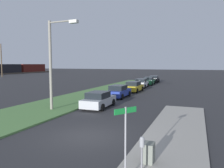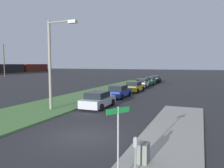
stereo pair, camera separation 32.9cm
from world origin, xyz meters
TOP-DOWN VIEW (x-y plane):
  - ground at (0.00, 0.00)m, footprint 300.00×300.00m
  - grass_median at (10.00, 7.03)m, footprint 60.00×6.00m
  - sidewalk_curb at (-2.00, -4.50)m, footprint 24.00×3.20m
  - parked_car_silver at (7.44, 2.75)m, footprint 4.34×2.09m
  - parked_car_blue at (13.87, 3.16)m, footprint 4.31×2.04m
  - parked_car_yellow at (19.70, 2.96)m, footprint 4.34×2.09m
  - parked_car_white at (25.70, 3.38)m, footprint 4.37×2.16m
  - parked_car_green at (31.12, 3.25)m, footprint 4.33×2.08m
  - parked_car_black at (36.33, 3.24)m, footprint 4.38×2.18m
  - parking_meter at (-3.00, -3.81)m, footprint 0.18×0.18m
  - utility_box at (-2.15, -3.88)m, footprint 0.55×0.40m
  - street_sign at (-3.82, -3.46)m, footprint 0.78×0.50m
  - streetlight at (4.84, 5.62)m, footprint 0.45×2.88m
  - distant_utility_pole at (39.06, 49.86)m, footprint 0.30×0.30m

SIDE VIEW (x-z plane):
  - ground at x=0.00m, z-range 0.00..0.00m
  - grass_median at x=10.00m, z-range 0.00..0.12m
  - sidewalk_curb at x=-2.00m, z-range 0.00..0.14m
  - utility_box at x=-2.15m, z-range 0.00..0.90m
  - parked_car_silver at x=7.44m, z-range -0.02..1.45m
  - parked_car_blue at x=13.87m, z-range -0.02..1.45m
  - parked_car_yellow at x=19.70m, z-range -0.02..1.45m
  - parked_car_white at x=25.70m, z-range -0.02..1.45m
  - parked_car_green at x=31.12m, z-range -0.02..1.45m
  - parked_car_black at x=36.33m, z-range -0.02..1.45m
  - parking_meter at x=-3.00m, z-range 0.34..1.76m
  - street_sign at x=-3.82m, z-range 0.40..3.00m
  - streetlight at x=4.84m, z-range 0.64..8.14m
  - distant_utility_pole at x=39.06m, z-range 0.00..10.00m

